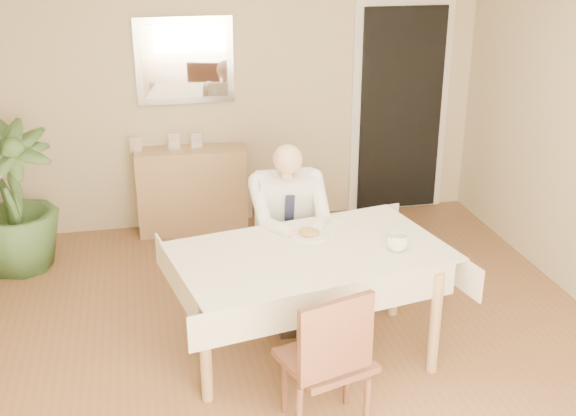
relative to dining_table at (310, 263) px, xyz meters
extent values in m
plane|color=brown|center=(-0.09, -0.09, -0.67)|extent=(5.00, 5.00, 0.00)
cube|color=tan|center=(-0.09, 2.41, 0.63)|extent=(4.50, 0.02, 2.60)
cube|color=white|center=(-0.09, -2.57, 0.78)|extent=(1.34, 0.02, 1.44)
cube|color=white|center=(-0.09, -2.55, 0.78)|extent=(1.18, 0.02, 1.28)
cube|color=white|center=(1.46, 2.39, 0.33)|extent=(0.96, 0.03, 2.10)
cube|color=black|center=(1.46, 2.36, 0.33)|extent=(0.80, 0.05, 1.95)
cube|color=silver|center=(-0.57, 2.38, 0.88)|extent=(0.86, 0.03, 0.76)
cube|color=white|center=(-0.57, 2.36, 0.88)|extent=(0.74, 0.02, 0.64)
cube|color=#A38050|center=(0.00, 0.00, 0.05)|extent=(1.74, 1.19, 0.04)
cube|color=beige|center=(0.00, 0.00, 0.08)|extent=(1.86, 1.31, 0.01)
cube|color=beige|center=(0.00, -0.50, -0.03)|extent=(1.67, 0.34, 0.22)
cube|color=beige|center=(0.00, 0.50, -0.03)|extent=(1.67, 0.34, 0.22)
cube|color=beige|center=(-0.85, 0.00, -0.03)|extent=(0.21, 0.98, 0.22)
cube|color=beige|center=(0.85, 0.00, -0.03)|extent=(0.21, 0.98, 0.22)
cylinder|color=#A38050|center=(-0.72, -0.37, -0.32)|extent=(0.07, 0.07, 0.70)
cylinder|color=#A38050|center=(0.72, -0.37, -0.32)|extent=(0.07, 0.07, 0.70)
cylinder|color=#A38050|center=(-0.72, 0.37, -0.32)|extent=(0.07, 0.07, 0.70)
cylinder|color=#A38050|center=(0.72, 0.37, -0.32)|extent=(0.07, 0.07, 0.70)
cube|color=#43271A|center=(0.00, 0.80, -0.24)|extent=(0.46, 0.46, 0.04)
cube|color=#43271A|center=(0.00, 0.99, 0.02)|extent=(0.42, 0.08, 0.42)
cylinder|color=#43271A|center=(-0.18, 0.62, -0.46)|extent=(0.04, 0.04, 0.41)
cylinder|color=#43271A|center=(0.18, 0.62, -0.46)|extent=(0.04, 0.04, 0.41)
cylinder|color=#43271A|center=(-0.18, 0.98, -0.46)|extent=(0.04, 0.04, 0.41)
cylinder|color=#43271A|center=(0.18, 0.98, -0.46)|extent=(0.04, 0.04, 0.41)
cube|color=#43271A|center=(-0.10, -0.77, -0.22)|extent=(0.55, 0.55, 0.04)
cube|color=#43271A|center=(-0.10, -0.97, 0.04)|extent=(0.43, 0.17, 0.44)
cylinder|color=#43271A|center=(0.09, -0.96, -0.45)|extent=(0.04, 0.04, 0.43)
cylinder|color=#43271A|center=(-0.29, -0.58, -0.45)|extent=(0.04, 0.04, 0.43)
cylinder|color=#43271A|center=(0.09, -0.58, -0.45)|extent=(0.04, 0.04, 0.43)
cube|color=white|center=(0.00, 0.76, 0.08)|extent=(0.42, 0.31, 0.55)
cube|color=black|center=(0.00, 0.64, 0.05)|extent=(0.07, 0.08, 0.36)
cylinder|color=tan|center=(0.00, 0.71, 0.37)|extent=(0.09, 0.09, 0.08)
sphere|color=tan|center=(0.00, 0.69, 0.47)|extent=(0.21, 0.21, 0.21)
cube|color=black|center=(-0.10, 0.56, -0.15)|extent=(0.13, 0.42, 0.13)
cube|color=black|center=(0.10, 0.56, -0.15)|extent=(0.13, 0.42, 0.13)
cube|color=black|center=(-0.10, 0.38, -0.44)|extent=(0.11, 0.12, 0.45)
cube|color=black|center=(0.10, 0.38, -0.44)|extent=(0.11, 0.12, 0.45)
cube|color=black|center=(-0.10, 0.32, -0.63)|extent=(0.11, 0.26, 0.07)
cube|color=black|center=(0.10, 0.32, -0.63)|extent=(0.11, 0.26, 0.07)
cylinder|color=white|center=(0.04, 0.22, 0.09)|extent=(0.26, 0.26, 0.02)
ellipsoid|color=olive|center=(0.04, 0.22, 0.11)|extent=(0.14, 0.14, 0.06)
cylinder|color=silver|center=(0.08, 0.16, 0.11)|extent=(0.01, 0.13, 0.01)
cylinder|color=silver|center=(0.00, 0.16, 0.11)|extent=(0.01, 0.13, 0.01)
imported|color=white|center=(0.53, -0.11, 0.14)|extent=(0.13, 0.13, 0.11)
cube|color=#A38050|center=(-0.57, 2.23, -0.27)|extent=(1.01, 0.41, 0.79)
cube|color=silver|center=(-1.04, 2.25, 0.19)|extent=(0.10, 0.02, 0.14)
cube|color=silver|center=(-0.71, 2.28, 0.19)|extent=(0.10, 0.02, 0.14)
cube|color=silver|center=(-0.51, 2.25, 0.19)|extent=(0.10, 0.02, 0.14)
imported|color=#314D24|center=(-2.04, 1.74, -0.06)|extent=(0.82, 0.82, 1.22)
camera|label=1|loc=(-1.00, -4.01, 2.03)|focal=45.00mm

